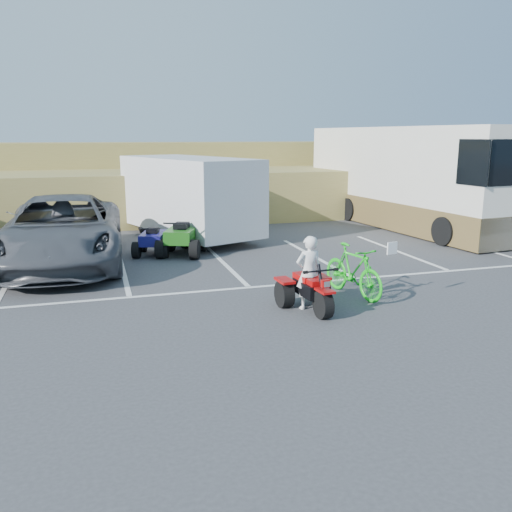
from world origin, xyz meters
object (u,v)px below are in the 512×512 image
object	(u,v)px
rider	(309,273)
rv_motorhome	(407,185)
grey_pickup	(62,231)
cargo_trailer	(189,195)
red_trike_atv	(311,311)
green_dirt_bike	(353,271)
quad_atv_green	(182,255)
quad_atv_blue	(154,255)

from	to	relation	value
rider	rv_motorhome	bearing A→B (deg)	-135.74
grey_pickup	cargo_trailer	bearing A→B (deg)	38.93
red_trike_atv	green_dirt_bike	xyz separation A→B (m)	(1.25, 0.70, 0.57)
cargo_trailer	rv_motorhome	world-z (taller)	rv_motorhome
cargo_trailer	quad_atv_green	distance (m)	3.09
green_dirt_bike	cargo_trailer	bearing A→B (deg)	93.15
green_dirt_bike	quad_atv_blue	size ratio (longest dim) A/B	1.40
quad_atv_blue	grey_pickup	bearing A→B (deg)	-150.76
grey_pickup	cargo_trailer	xyz separation A→B (m)	(3.95, 2.92, 0.55)
rider	rv_motorhome	distance (m)	11.26
rv_motorhome	quad_atv_green	bearing A→B (deg)	-169.44
rider	rv_motorhome	size ratio (longest dim) A/B	0.14
red_trike_atv	green_dirt_bike	size ratio (longest dim) A/B	0.77
rv_motorhome	quad_atv_blue	bearing A→B (deg)	-172.05
grey_pickup	rv_motorhome	bearing A→B (deg)	15.84
rider	quad_atv_blue	bearing A→B (deg)	-72.25
grey_pickup	quad_atv_blue	bearing A→B (deg)	14.90
rv_motorhome	quad_atv_green	world-z (taller)	rv_motorhome
red_trike_atv	quad_atv_green	xyz separation A→B (m)	(-1.64, 5.92, 0.00)
rider	grey_pickup	xyz separation A→B (m)	(-4.90, 5.48, 0.17)
cargo_trailer	quad_atv_blue	distance (m)	3.17
rider	green_dirt_bike	distance (m)	1.39
green_dirt_bike	quad_atv_green	distance (m)	6.00
red_trike_atv	quad_atv_green	world-z (taller)	quad_atv_green
rider	cargo_trailer	size ratio (longest dim) A/B	0.24
cargo_trailer	quad_atv_green	size ratio (longest dim) A/B	3.86
green_dirt_bike	grey_pickup	xyz separation A→B (m)	(-6.16, 4.93, 0.35)
red_trike_atv	quad_atv_green	size ratio (longest dim) A/B	0.90
red_trike_atv	grey_pickup	size ratio (longest dim) A/B	0.22
rider	quad_atv_green	distance (m)	6.04
red_trike_atv	quad_atv_green	bearing A→B (deg)	101.24
green_dirt_bike	quad_atv_blue	world-z (taller)	green_dirt_bike
cargo_trailer	quad_atv_blue	bearing A→B (deg)	-142.03
cargo_trailer	quad_atv_green	bearing A→B (deg)	-124.61
green_dirt_bike	rv_motorhome	distance (m)	10.05
red_trike_atv	rider	size ratio (longest dim) A/B	0.97
quad_atv_blue	quad_atv_green	xyz separation A→B (m)	(0.80, -0.25, 0.00)
green_dirt_bike	grey_pickup	size ratio (longest dim) A/B	0.28
red_trike_atv	cargo_trailer	distance (m)	8.73
rider	quad_atv_green	bearing A→B (deg)	-78.49
rider	grey_pickup	world-z (taller)	grey_pickup
grey_pickup	quad_atv_blue	xyz separation A→B (m)	(2.46, 0.54, -0.92)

